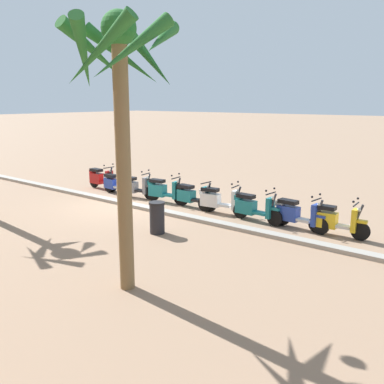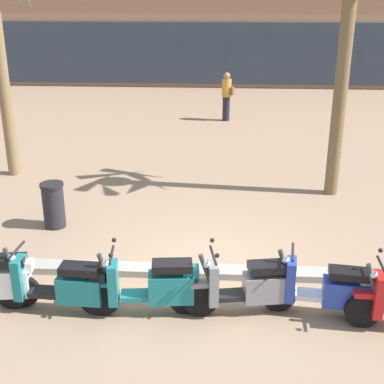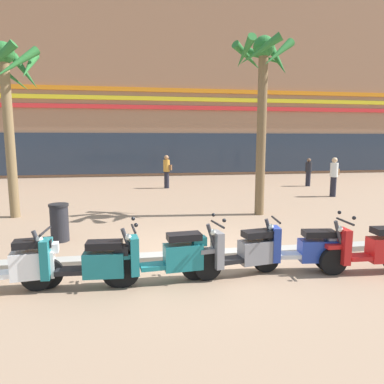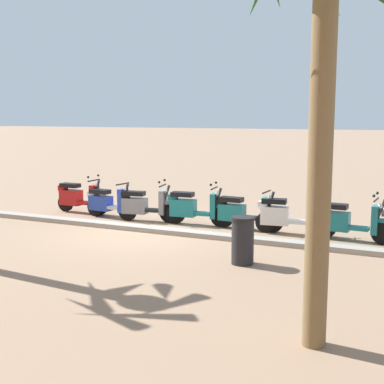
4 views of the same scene
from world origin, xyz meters
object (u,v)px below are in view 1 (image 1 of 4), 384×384
at_px(scooter_blue_far_back, 296,214).
at_px(scooter_grey_mid_centre, 135,187).
at_px(scooter_blue_lead_nearest, 115,184).
at_px(scooter_red_last_in_row, 101,178).
at_px(litter_bin, 157,217).
at_px(scooter_teal_mid_rear, 253,207).
at_px(scooter_teal_second_in_line, 163,190).
at_px(palm_tree_far_corner, 121,80).
at_px(scooter_teal_mid_front, 192,196).
at_px(scooter_yellow_gap_after_mid, 334,220).
at_px(scooter_white_tail_end, 218,200).

xyz_separation_m(scooter_blue_far_back, scooter_grey_mid_centre, (6.93, 0.08, -0.01)).
distance_m(scooter_blue_lead_nearest, scooter_red_last_in_row, 1.29).
xyz_separation_m(scooter_red_last_in_row, litter_bin, (-6.32, 3.17, 0.02)).
relative_size(scooter_teal_mid_rear, scooter_teal_second_in_line, 1.03).
bearing_deg(palm_tree_far_corner, scooter_teal_second_in_line, -53.79).
xyz_separation_m(scooter_blue_far_back, scooter_teal_mid_rear, (1.46, 0.09, -0.00)).
bearing_deg(scooter_teal_mid_rear, palm_tree_far_corner, 94.25).
relative_size(scooter_teal_mid_front, scooter_blue_lead_nearest, 1.07).
xyz_separation_m(scooter_teal_mid_front, scooter_teal_second_in_line, (1.40, 0.03, 0.02)).
relative_size(scooter_yellow_gap_after_mid, scooter_grey_mid_centre, 1.01).
relative_size(scooter_teal_second_in_line, litter_bin, 1.88).
distance_m(scooter_teal_mid_front, litter_bin, 3.19).
xyz_separation_m(scooter_teal_mid_rear, scooter_blue_lead_nearest, (6.66, -0.01, -0.02)).
relative_size(scooter_blue_lead_nearest, litter_bin, 1.83).
bearing_deg(scooter_white_tail_end, scooter_yellow_gap_after_mid, -179.65).
xyz_separation_m(scooter_yellow_gap_after_mid, scooter_blue_lead_nearest, (9.26, 0.13, -0.02)).
bearing_deg(litter_bin, palm_tree_far_corner, 123.10).
distance_m(scooter_teal_mid_front, scooter_red_last_in_row, 5.28).
xyz_separation_m(scooter_teal_mid_rear, palm_tree_far_corner, (-0.45, 5.99, 3.79)).
bearing_deg(scooter_blue_far_back, scooter_teal_mid_front, -0.86).
bearing_deg(scooter_white_tail_end, scooter_grey_mid_centre, 1.39).
distance_m(scooter_teal_mid_rear, scooter_teal_second_in_line, 4.04).
bearing_deg(scooter_teal_second_in_line, scooter_grey_mid_centre, 4.60).
bearing_deg(scooter_white_tail_end, scooter_blue_far_back, 179.71).
bearing_deg(scooter_teal_mid_rear, scooter_grey_mid_centre, -0.08).
height_order(scooter_blue_lead_nearest, litter_bin, scooter_blue_lead_nearest).
relative_size(scooter_blue_lead_nearest, scooter_red_last_in_row, 0.97).
bearing_deg(scooter_teal_mid_rear, scooter_red_last_in_row, -2.19).
distance_m(scooter_teal_mid_rear, litter_bin, 3.28).
xyz_separation_m(scooter_teal_mid_rear, scooter_white_tail_end, (1.46, -0.11, 0.00)).
bearing_deg(scooter_grey_mid_centre, scooter_teal_mid_rear, 179.92).
bearing_deg(scooter_grey_mid_centre, scooter_yellow_gap_after_mid, -179.13).
relative_size(scooter_white_tail_end, litter_bin, 1.97).
bearing_deg(scooter_teal_second_in_line, palm_tree_far_corner, 126.21).
xyz_separation_m(scooter_white_tail_end, scooter_grey_mid_centre, (4.01, 0.10, -0.01)).
distance_m(scooter_blue_far_back, litter_bin, 4.25).
distance_m(scooter_yellow_gap_after_mid, scooter_blue_lead_nearest, 9.26).
distance_m(scooter_yellow_gap_after_mid, scooter_white_tail_end, 4.07).
bearing_deg(scooter_yellow_gap_after_mid, scooter_blue_far_back, 1.98).
xyz_separation_m(scooter_teal_mid_front, litter_bin, (-1.04, 3.02, 0.04)).
height_order(scooter_white_tail_end, palm_tree_far_corner, palm_tree_far_corner).
bearing_deg(scooter_red_last_in_row, scooter_white_tail_end, 178.25).
height_order(scooter_teal_mid_rear, litter_bin, scooter_teal_mid_rear).
bearing_deg(scooter_yellow_gap_after_mid, palm_tree_far_corner, 70.59).
bearing_deg(scooter_teal_mid_rear, scooter_teal_second_in_line, -1.76).
height_order(scooter_white_tail_end, scooter_teal_second_in_line, same).
distance_m(scooter_teal_second_in_line, palm_tree_far_corner, 8.47).
distance_m(scooter_red_last_in_row, litter_bin, 7.07).
relative_size(scooter_yellow_gap_after_mid, scooter_red_last_in_row, 0.98).
bearing_deg(scooter_teal_mid_front, scooter_blue_far_back, 179.14).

